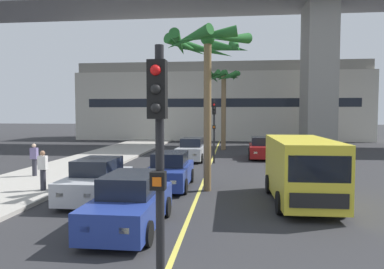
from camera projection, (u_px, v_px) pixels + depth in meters
sidewalk_left at (8, 190)px, 15.02m from camera, size 4.80×80.00×0.15m
lane_stripe_center at (209, 166)px, 22.10m from camera, size 0.14×56.00×0.01m
bridge_overpass at (229, 1)px, 36.31m from camera, size 73.04×8.00×18.40m
pier_building_backdrop at (221, 103)px, 45.84m from camera, size 35.42×8.04×9.43m
car_queue_front at (170, 171)px, 15.88m from camera, size 1.85×4.11×1.56m
car_queue_second at (261, 149)px, 26.06m from camera, size 1.96×4.16×1.56m
car_queue_third at (192, 150)px, 24.97m from camera, size 1.96×4.16×1.56m
car_queue_fourth at (97, 181)px, 13.63m from camera, size 1.86×4.11×1.56m
car_queue_fifth at (130, 203)px, 10.19m from camera, size 1.86×4.11×1.56m
delivery_van at (301, 168)px, 12.99m from camera, size 2.20×5.27×2.36m
traffic_light_median_near at (159, 157)px, 4.77m from camera, size 0.24×0.37×4.20m
traffic_light_median_far at (214, 122)px, 23.26m from camera, size 0.24×0.37×4.20m
palm_tree_near_median at (224, 86)px, 31.89m from camera, size 3.02×3.04×7.15m
palm_tree_mid_median at (208, 54)px, 14.85m from camera, size 3.72×3.69×6.71m
pedestrian_near_crosswalk at (34, 159)px, 17.92m from camera, size 0.34×0.22×1.62m
pedestrian_mid_block at (43, 170)px, 14.58m from camera, size 0.34×0.22×1.62m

